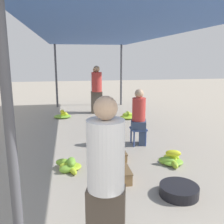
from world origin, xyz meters
The scene contains 16 objects.
canopy_post_front_left centered at (-1.33, 0.30, 1.24)m, with size 0.08×0.08×2.49m, color #4C4C51.
canopy_post_back_left centered at (-1.33, 8.65, 1.24)m, with size 0.08×0.08×2.49m, color #4C4C51.
canopy_post_back_right centered at (1.33, 8.65, 1.24)m, with size 0.08×0.08×2.49m, color #4C4C51.
canopy_tarp centered at (0.00, 4.47, 2.51)m, with size 3.05×8.75×0.04m, color #33569E.
vendor_foreground centered at (-0.57, 0.53, 0.86)m, with size 0.43×0.43×1.66m.
stool centered at (0.67, 3.72, 0.32)m, with size 0.34×0.34×0.39m.
vendor_seated centered at (0.69, 3.72, 0.67)m, with size 0.42×0.42×1.29m.
basin_black centered at (0.66, 1.50, 0.08)m, with size 0.57×0.57×0.15m.
banana_pile_left_0 centered at (-1.08, 6.70, 0.09)m, with size 0.57×0.50×0.27m.
banana_pile_left_1 centered at (-0.93, 2.64, 0.08)m, with size 0.48×0.58×0.23m.
banana_pile_right_0 centered at (1.00, 2.56, 0.09)m, with size 0.49×0.58×0.29m.
banana_pile_right_1 centered at (1.04, 6.21, 0.09)m, with size 0.63×0.47×0.24m.
crate_near centered at (-0.17, 2.09, 0.10)m, with size 0.47×0.47×0.20m.
crate_mid centered at (-0.03, 2.96, 0.08)m, with size 0.44×0.44×0.17m.
shopper_walking_mid centered at (0.13, 7.19, 0.88)m, with size 0.38×0.37×1.70m.
shopper_walking_far centered at (0.12, 7.33, 0.86)m, with size 0.37×0.35×1.65m.
Camera 1 is at (-0.89, -1.59, 1.98)m, focal length 40.00 mm.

